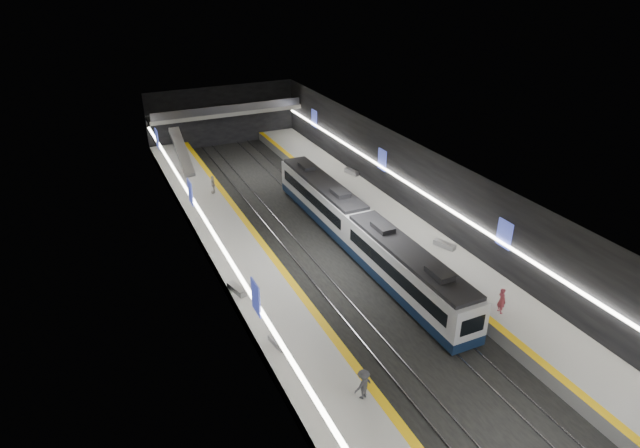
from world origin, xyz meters
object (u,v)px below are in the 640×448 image
train (359,229)px  bench_right_far (352,172)px  passenger_right_a (502,301)px  passenger_left_b (363,384)px  passenger_left_a (213,184)px  escalator (182,152)px  bench_left_far (237,289)px  bench_left_near (277,343)px  bench_right_near (445,245)px

train → bench_right_far: 16.00m
passenger_right_a → passenger_left_b: 13.01m
bench_right_far → passenger_left_a: size_ratio=1.07×
train → escalator: (-10.00, 24.80, 0.70)m
bench_left_far → bench_left_near: bearing=-100.9°
bench_left_near → bench_left_far: bench_left_far is taller
passenger_left_a → bench_right_near: bearing=42.3°
passenger_right_a → bench_right_far: bearing=3.3°
bench_right_near → passenger_right_a: size_ratio=1.00×
escalator → bench_left_far: bearing=-94.1°
train → bench_right_far: size_ratio=14.91×
train → passenger_left_b: size_ratio=15.64×
bench_left_far → bench_right_near: size_ratio=0.98×
passenger_left_a → bench_right_far: bearing=90.2°
bench_right_far → passenger_left_b: 34.39m
bench_right_far → bench_left_near: bearing=-138.9°
bench_left_near → passenger_left_b: 6.90m
passenger_left_b → bench_right_far: bearing=-133.3°
bench_left_near → bench_right_far: bench_right_far is taller
train → bench_right_far: (6.93, 14.38, -0.95)m
bench_left_near → passenger_left_a: (2.70, 25.81, 0.75)m
train → escalator: bearing=112.0°
passenger_left_a → passenger_left_b: size_ratio=0.98×
bench_left_near → bench_right_near: 18.58m
bench_left_near → bench_right_near: bearing=8.6°
bench_left_near → bench_left_far: 6.97m
bench_left_near → bench_right_far: size_ratio=0.81×
bench_left_far → passenger_left_a: bearing=64.8°
bench_right_far → passenger_left_a: (-15.68, 1.43, 0.70)m
bench_left_near → passenger_left_b: (2.80, -6.26, 0.76)m
bench_right_far → passenger_left_a: passenger_left_a is taller
passenger_left_a → train: bearing=34.3°
bench_left_near → bench_right_far: (18.38, 24.39, 0.05)m
bench_left_far → passenger_right_a: 19.00m
escalator → passenger_right_a: escalator is taller
passenger_left_a → escalator: bearing=-166.7°
passenger_right_a → bench_left_far: bearing=66.8°
passenger_left_b → bench_right_near: bearing=-156.8°
bench_right_far → passenger_left_a: bearing=162.9°
escalator → passenger_left_a: (1.25, -8.99, -0.96)m
bench_left_near → passenger_right_a: bearing=-22.1°
train → bench_left_near: (-11.45, -10.00, -1.00)m
bench_left_far → bench_right_far: bearing=27.2°
escalator → passenger_left_b: escalator is taller
escalator → train: bearing=-68.0°
bench_right_near → bench_right_far: bench_right_far is taller
bench_left_far → passenger_left_a: 19.16m
passenger_right_a → passenger_left_b: (-12.66, -3.00, -0.02)m
bench_left_far → bench_right_far: size_ratio=0.95×
bench_left_near → passenger_left_a: 25.96m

